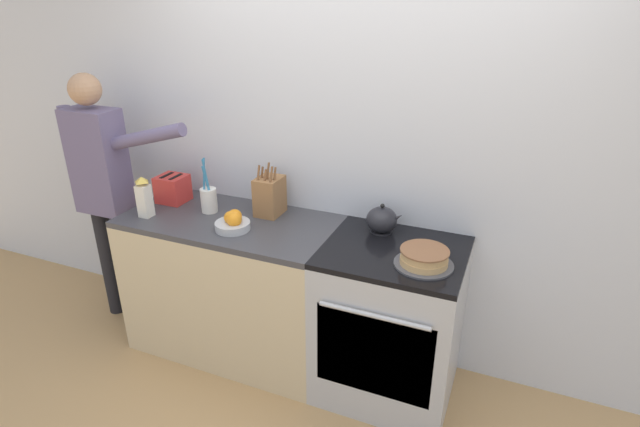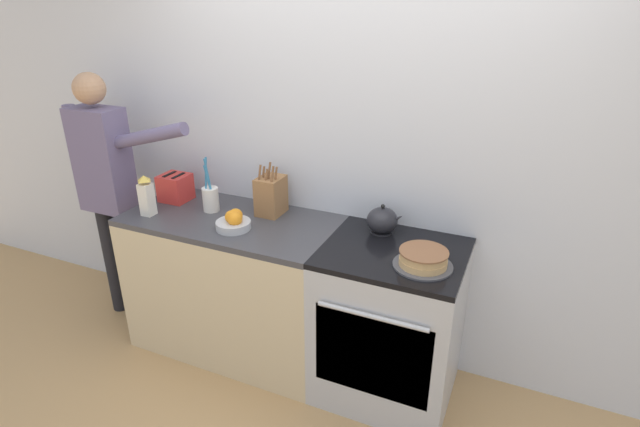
% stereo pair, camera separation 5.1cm
% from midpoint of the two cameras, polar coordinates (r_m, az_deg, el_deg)
% --- Properties ---
extents(ground_plane, '(16.00, 16.00, 0.00)m').
position_cam_midpoint_polar(ground_plane, '(3.01, -1.13, -21.22)').
color(ground_plane, tan).
extents(wall_back, '(8.00, 0.04, 2.60)m').
position_cam_midpoint_polar(wall_back, '(2.86, 4.02, 6.92)').
color(wall_back, silver).
rests_on(wall_back, ground_plane).
extents(counter_cabinet, '(1.28, 0.64, 0.91)m').
position_cam_midpoint_polar(counter_cabinet, '(3.22, -10.27, -7.99)').
color(counter_cabinet, beige).
rests_on(counter_cabinet, ground_plane).
extents(stove_range, '(0.74, 0.67, 0.91)m').
position_cam_midpoint_polar(stove_range, '(2.86, 7.42, -12.20)').
color(stove_range, '#B7BABF').
rests_on(stove_range, ground_plane).
extents(layer_cake, '(0.29, 0.29, 0.09)m').
position_cam_midpoint_polar(layer_cake, '(2.49, 11.23, -5.01)').
color(layer_cake, '#4C4C51').
rests_on(layer_cake, stove_range).
extents(tea_kettle, '(0.21, 0.17, 0.17)m').
position_cam_midpoint_polar(tea_kettle, '(2.78, 6.58, -0.74)').
color(tea_kettle, '#232328').
rests_on(tea_kettle, stove_range).
extents(knife_block, '(0.14, 0.18, 0.32)m').
position_cam_midpoint_polar(knife_block, '(2.99, -6.27, 2.04)').
color(knife_block, olive).
rests_on(knife_block, counter_cabinet).
extents(utensil_crock, '(0.10, 0.10, 0.34)m').
position_cam_midpoint_polar(utensil_crock, '(3.10, -13.06, 1.63)').
color(utensil_crock, silver).
rests_on(utensil_crock, counter_cabinet).
extents(fruit_bowl, '(0.20, 0.20, 0.11)m').
position_cam_midpoint_polar(fruit_bowl, '(2.85, -10.40, -0.93)').
color(fruit_bowl, '#B7BABF').
rests_on(fruit_bowl, counter_cabinet).
extents(toaster, '(0.19, 0.17, 0.17)m').
position_cam_midpoint_polar(toaster, '(3.32, -16.91, 2.73)').
color(toaster, red).
rests_on(toaster, counter_cabinet).
extents(milk_carton, '(0.07, 0.07, 0.25)m').
position_cam_midpoint_polar(milk_carton, '(3.13, -19.89, 1.71)').
color(milk_carton, white).
rests_on(milk_carton, counter_cabinet).
extents(person_baker, '(0.95, 0.20, 1.70)m').
position_cam_midpoint_polar(person_baker, '(3.53, -23.92, 3.43)').
color(person_baker, black).
rests_on(person_baker, ground_plane).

